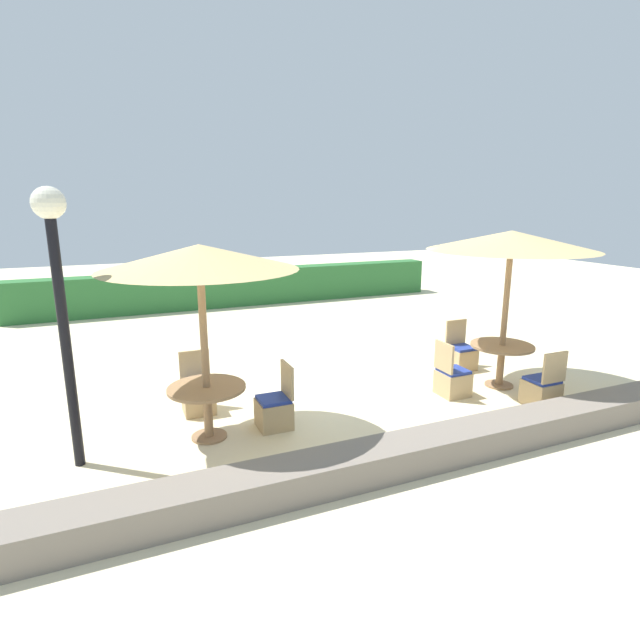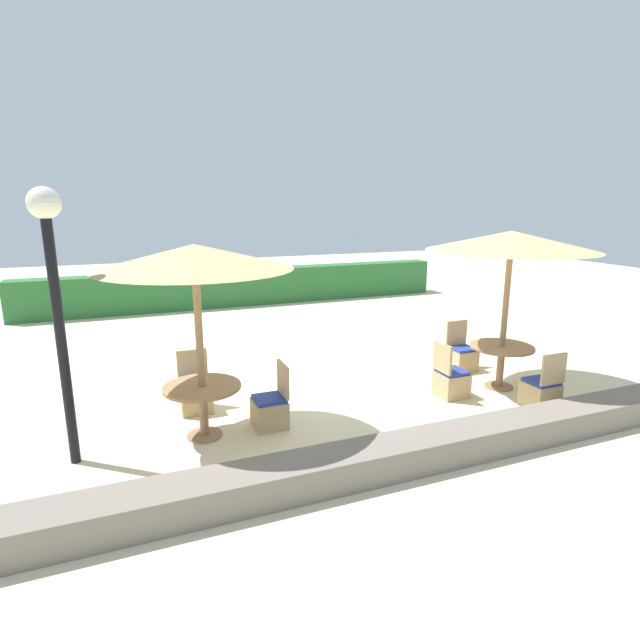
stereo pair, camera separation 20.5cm
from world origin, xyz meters
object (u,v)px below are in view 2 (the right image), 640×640
at_px(patio_chair_front_right_west, 451,381).
at_px(parasol_front_left, 195,258).
at_px(patio_chair_front_left_north, 196,394).
at_px(patio_chair_front_right_south, 541,392).
at_px(patio_chair_front_left_east, 271,409).
at_px(round_table_front_right, 501,355).
at_px(patio_chair_front_right_north, 461,356).
at_px(parasol_front_right, 511,241).
at_px(lamp_post, 53,274).
at_px(round_table_front_left, 203,397).

distance_m(patio_chair_front_right_west, parasol_front_left, 4.59).
bearing_deg(patio_chair_front_left_north, patio_chair_front_right_south, 159.44).
xyz_separation_m(patio_chair_front_right_south, patio_chair_front_right_west, (-1.03, 0.92, 0.00)).
relative_size(patio_chair_front_right_south, patio_chair_front_left_east, 1.00).
bearing_deg(round_table_front_right, patio_chair_front_right_north, 91.64).
bearing_deg(parasol_front_right, patio_chair_front_right_south, -90.85).
distance_m(patio_chair_front_right_west, patio_chair_front_left_north, 4.12).
bearing_deg(patio_chair_front_right_north, patio_chair_front_left_east, 14.39).
bearing_deg(patio_chair_front_right_north, parasol_front_right, 91.64).
relative_size(lamp_post, parasol_front_right, 1.21).
xyz_separation_m(patio_chair_front_right_north, round_table_front_left, (-5.04, -1.01, 0.32)).
distance_m(parasol_front_right, patio_chair_front_right_south, 2.45).
height_order(round_table_front_left, patio_chair_front_left_east, patio_chair_front_left_east).
bearing_deg(patio_chair_front_left_north, round_table_front_left, 88.68).
xyz_separation_m(lamp_post, parasol_front_left, (1.60, 0.10, 0.11)).
bearing_deg(patio_chair_front_left_east, patio_chair_front_right_west, -89.91).
xyz_separation_m(parasol_front_right, parasol_front_left, (-5.07, 0.01, -0.06)).
distance_m(lamp_post, patio_chair_front_right_south, 7.03).
height_order(lamp_post, parasol_front_left, lamp_post).
xyz_separation_m(parasol_front_right, patio_chair_front_right_west, (-1.04, -0.02, -2.26)).
bearing_deg(patio_chair_front_right_west, parasol_front_right, 91.20).
bearing_deg(round_table_front_right, lamp_post, -179.23).
xyz_separation_m(round_table_front_right, patio_chair_front_left_north, (-5.05, 0.95, -0.33)).
height_order(lamp_post, round_table_front_left, lamp_post).
bearing_deg(patio_chair_front_right_west, round_table_front_left, -90.50).
relative_size(patio_chair_front_right_south, patio_chair_front_left_north, 1.00).
bearing_deg(patio_chair_front_left_east, parasol_front_right, -89.63).
bearing_deg(parasol_front_right, round_table_front_right, 90.00).
height_order(lamp_post, patio_chair_front_right_west, lamp_post).
bearing_deg(patio_chair_front_right_south, patio_chair_front_right_north, 90.45).
xyz_separation_m(round_table_front_right, parasol_front_left, (-5.07, 0.01, 1.87)).
height_order(patio_chair_front_right_south, patio_chair_front_left_east, same).
relative_size(parasol_front_right, patio_chair_front_left_east, 2.95).
bearing_deg(patio_chair_front_right_south, patio_chair_front_left_north, 159.44).
distance_m(lamp_post, round_table_front_left, 2.39).
height_order(parasol_front_right, round_table_front_left, parasol_front_right).
height_order(patio_chair_front_right_south, parasol_front_left, parasol_front_left).
distance_m(lamp_post, patio_chair_front_right_west, 6.01).
height_order(parasol_front_left, round_table_front_left, parasol_front_left).
distance_m(parasol_front_left, round_table_front_left, 1.88).
bearing_deg(patio_chair_front_right_west, lamp_post, -89.31).
xyz_separation_m(round_table_front_left, patio_chair_front_left_north, (0.02, 0.93, -0.32)).
bearing_deg(patio_chair_front_left_north, patio_chair_front_left_east, 133.26).
height_order(patio_chair_front_left_east, patio_chair_front_left_north, same).
distance_m(parasol_front_right, patio_chair_front_left_north, 5.61).
relative_size(round_table_front_left, patio_chair_front_left_north, 1.12).
height_order(patio_chair_front_right_north, patio_chair_front_left_north, same).
xyz_separation_m(patio_chair_front_right_south, parasol_front_left, (-5.06, 0.96, 2.20)).
bearing_deg(lamp_post, parasol_front_left, 3.68).
distance_m(patio_chair_front_right_north, patio_chair_front_right_west, 1.46).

